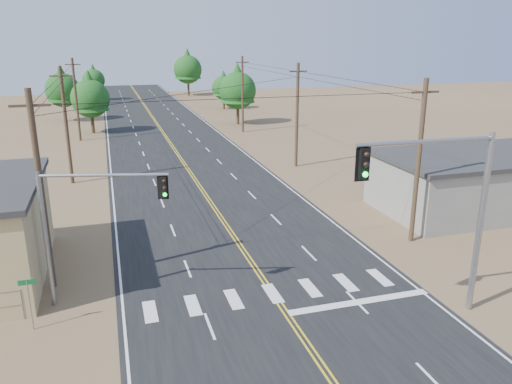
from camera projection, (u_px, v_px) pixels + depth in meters
name	position (u px, v px, depth m)	size (l,w,h in m)	color
road	(195.00, 179.00, 44.91)	(15.00, 200.00, 0.02)	black
building_right	(482.00, 182.00, 36.75)	(15.00, 8.00, 4.00)	gray
utility_pole_left_near	(41.00, 191.00, 24.04)	(1.80, 0.30, 10.00)	#4C3826
utility_pole_left_mid	(66.00, 125.00, 42.35)	(1.80, 0.30, 10.00)	#4C3826
utility_pole_left_far	(76.00, 99.00, 60.65)	(1.80, 0.30, 10.00)	#4C3826
utility_pole_right_near	(418.00, 161.00, 29.83)	(1.80, 0.30, 10.00)	#4C3826
utility_pole_right_mid	(297.00, 115.00, 48.13)	(1.80, 0.30, 10.00)	#4C3826
utility_pole_right_far	(243.00, 94.00, 66.44)	(1.80, 0.30, 10.00)	#4C3826
signal_mast_left	(81.00, 216.00, 22.53)	(5.67, 1.70, 6.55)	gray
signal_mast_right	(449.00, 198.00, 21.32)	(6.40, 0.51, 8.37)	gray
street_sign	(29.00, 296.00, 21.28)	(0.71, 0.06, 2.39)	gray
tree_left_near	(90.00, 95.00, 65.63)	(5.00, 5.00, 8.34)	#3F2D1E
tree_left_mid	(62.00, 87.00, 75.40)	(5.11, 5.11, 8.52)	#3F2D1E
tree_left_far	(93.00, 78.00, 101.35)	(4.44, 4.44, 7.40)	#3F2D1E
tree_right_near	(238.00, 87.00, 72.51)	(5.38, 5.38, 8.96)	#3F2D1E
tree_right_mid	(224.00, 85.00, 88.77)	(4.14, 4.14, 6.90)	#3F2D1E
tree_right_far	(188.00, 67.00, 109.81)	(6.17, 6.17, 10.29)	#3F2D1E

